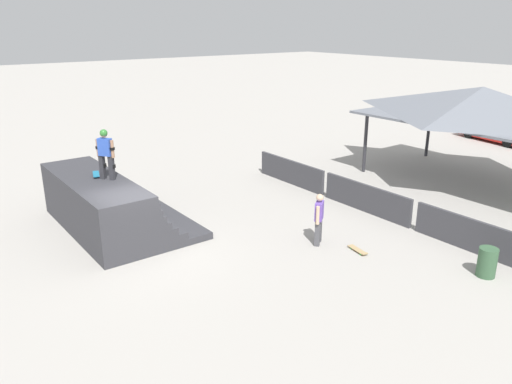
{
  "coord_description": "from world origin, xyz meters",
  "views": [
    {
      "loc": [
        13.34,
        -5.6,
        6.78
      ],
      "look_at": [
        -0.16,
        4.49,
        1.03
      ],
      "focal_mm": 35.0,
      "sensor_mm": 36.0,
      "label": 1
    }
  ],
  "objects_px": {
    "parked_car_red": "(497,131)",
    "bystander_walking": "(319,216)",
    "skateboard_on_ground": "(358,250)",
    "trash_bin": "(487,262)",
    "skater_on_deck": "(105,151)",
    "skateboard_on_deck": "(96,174)"
  },
  "relations": [
    {
      "from": "parked_car_red",
      "to": "bystander_walking",
      "type": "bearing_deg",
      "value": -67.31
    },
    {
      "from": "skateboard_on_ground",
      "to": "trash_bin",
      "type": "distance_m",
      "value": 3.65
    },
    {
      "from": "skater_on_deck",
      "to": "bystander_walking",
      "type": "relative_size",
      "value": 0.99
    },
    {
      "from": "skateboard_on_ground",
      "to": "trash_bin",
      "type": "bearing_deg",
      "value": 37.63
    },
    {
      "from": "skateboard_on_deck",
      "to": "skateboard_on_ground",
      "type": "height_order",
      "value": "skateboard_on_deck"
    },
    {
      "from": "bystander_walking",
      "to": "parked_car_red",
      "type": "bearing_deg",
      "value": -24.22
    },
    {
      "from": "skateboard_on_deck",
      "to": "parked_car_red",
      "type": "height_order",
      "value": "skateboard_on_deck"
    },
    {
      "from": "skater_on_deck",
      "to": "parked_car_red",
      "type": "bearing_deg",
      "value": 54.02
    },
    {
      "from": "skater_on_deck",
      "to": "parked_car_red",
      "type": "relative_size",
      "value": 0.35
    },
    {
      "from": "skater_on_deck",
      "to": "skateboard_on_deck",
      "type": "distance_m",
      "value": 1.09
    },
    {
      "from": "skateboard_on_deck",
      "to": "bystander_walking",
      "type": "height_order",
      "value": "skateboard_on_deck"
    },
    {
      "from": "skateboard_on_deck",
      "to": "skateboard_on_ground",
      "type": "xyz_separation_m",
      "value": [
        6.7,
        5.69,
        -1.87
      ]
    },
    {
      "from": "parked_car_red",
      "to": "skater_on_deck",
      "type": "bearing_deg",
      "value": -81.74
    },
    {
      "from": "trash_bin",
      "to": "skater_on_deck",
      "type": "bearing_deg",
      "value": -142.36
    },
    {
      "from": "skater_on_deck",
      "to": "skateboard_on_deck",
      "type": "xyz_separation_m",
      "value": [
        -0.58,
        -0.19,
        -0.9
      ]
    },
    {
      "from": "skateboard_on_ground",
      "to": "skateboard_on_deck",
      "type": "bearing_deg",
      "value": -129.87
    },
    {
      "from": "skater_on_deck",
      "to": "skateboard_on_ground",
      "type": "relative_size",
      "value": 2.04
    },
    {
      "from": "skateboard_on_deck",
      "to": "trash_bin",
      "type": "bearing_deg",
      "value": 54.21
    },
    {
      "from": "skateboard_on_ground",
      "to": "parked_car_red",
      "type": "height_order",
      "value": "parked_car_red"
    },
    {
      "from": "skateboard_on_ground",
      "to": "trash_bin",
      "type": "height_order",
      "value": "trash_bin"
    },
    {
      "from": "skateboard_on_deck",
      "to": "bystander_walking",
      "type": "xyz_separation_m",
      "value": [
        5.49,
        5.12,
        -0.99
      ]
    },
    {
      "from": "skater_on_deck",
      "to": "skateboard_on_deck",
      "type": "relative_size",
      "value": 2.06
    }
  ]
}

